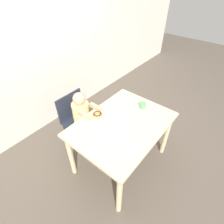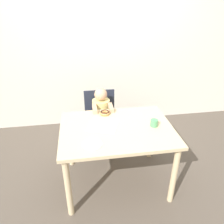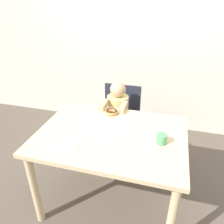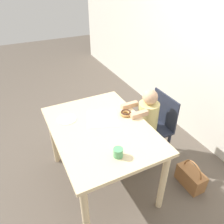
{
  "view_description": "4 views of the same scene",
  "coord_description": "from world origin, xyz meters",
  "px_view_note": "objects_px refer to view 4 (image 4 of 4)",
  "views": [
    {
      "loc": [
        -1.19,
        -0.83,
        2.14
      ],
      "look_at": [
        -0.03,
        0.13,
        0.86
      ],
      "focal_mm": 28.0,
      "sensor_mm": 36.0,
      "label": 1
    },
    {
      "loc": [
        -0.34,
        -1.89,
        1.96
      ],
      "look_at": [
        -0.03,
        0.13,
        0.86
      ],
      "focal_mm": 35.0,
      "sensor_mm": 36.0,
      "label": 2
    },
    {
      "loc": [
        0.39,
        -1.39,
        1.72
      ],
      "look_at": [
        -0.03,
        0.13,
        0.86
      ],
      "focal_mm": 35.0,
      "sensor_mm": 36.0,
      "label": 3
    },
    {
      "loc": [
        1.49,
        -0.62,
        1.98
      ],
      "look_at": [
        -0.03,
        0.13,
        0.86
      ],
      "focal_mm": 35.0,
      "sensor_mm": 36.0,
      "label": 4
    }
  ],
  "objects_px": {
    "chair": "(154,126)",
    "child_figure": "(147,127)",
    "cup": "(118,152)",
    "handbag": "(191,177)",
    "donut": "(126,113)"
  },
  "relations": [
    {
      "from": "child_figure",
      "to": "handbag",
      "type": "bearing_deg",
      "value": 22.21
    },
    {
      "from": "chair",
      "to": "child_figure",
      "type": "xyz_separation_m",
      "value": [
        0.0,
        -0.11,
        0.03
      ]
    },
    {
      "from": "chair",
      "to": "cup",
      "type": "relative_size",
      "value": 10.52
    },
    {
      "from": "chair",
      "to": "handbag",
      "type": "relative_size",
      "value": 2.54
    },
    {
      "from": "child_figure",
      "to": "donut",
      "type": "bearing_deg",
      "value": -87.36
    },
    {
      "from": "chair",
      "to": "handbag",
      "type": "bearing_deg",
      "value": 12.32
    },
    {
      "from": "donut",
      "to": "cup",
      "type": "relative_size",
      "value": 1.51
    },
    {
      "from": "cup",
      "to": "chair",
      "type": "bearing_deg",
      "value": 123.9
    },
    {
      "from": "donut",
      "to": "handbag",
      "type": "distance_m",
      "value": 0.99
    },
    {
      "from": "child_figure",
      "to": "donut",
      "type": "xyz_separation_m",
      "value": [
        0.01,
        -0.29,
        0.28
      ]
    },
    {
      "from": "chair",
      "to": "donut",
      "type": "relative_size",
      "value": 6.96
    },
    {
      "from": "chair",
      "to": "cup",
      "type": "xyz_separation_m",
      "value": [
        0.49,
        -0.73,
        0.33
      ]
    },
    {
      "from": "chair",
      "to": "donut",
      "type": "height_order",
      "value": "chair"
    },
    {
      "from": "chair",
      "to": "child_figure",
      "type": "relative_size",
      "value": 0.88
    },
    {
      "from": "chair",
      "to": "cup",
      "type": "bearing_deg",
      "value": -56.1
    }
  ]
}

